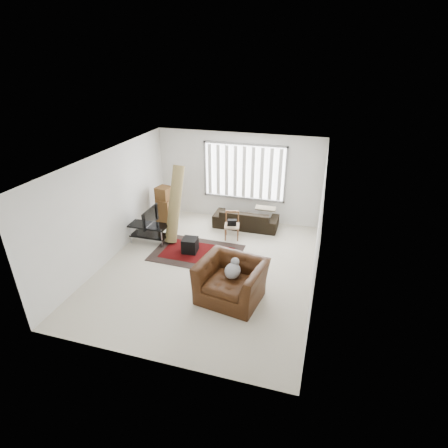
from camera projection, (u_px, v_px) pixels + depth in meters
The scene contains 11 objects.
room at pixel (214, 193), 8.22m from camera, with size 6.00×6.02×2.71m.
persian_rug at pixel (197, 253), 9.18m from camera, with size 2.30×1.56×0.02m.
tv_stand at pixel (149, 230), 9.57m from camera, with size 1.05×0.47×0.53m.
tv at pixel (147, 217), 9.40m from camera, with size 0.85×0.11×0.49m, color black.
subwoofer at pixel (190, 245), 9.14m from camera, with size 0.38×0.38×0.38m, color black.
moving_boxes at pixel (165, 208), 10.46m from camera, with size 0.57×0.54×1.21m.
white_flatpack at pixel (170, 215), 10.52m from camera, with size 0.53×0.08×0.68m, color silver.
rolled_rug at pixel (175, 204), 9.46m from camera, with size 0.31×0.31×2.10m, color olive.
sofa at pixel (246, 216), 10.41m from camera, with size 1.91×0.83×0.73m, color black.
side_chair at pixel (232, 224), 9.77m from camera, with size 0.49×0.49×0.77m.
armchair at pixel (231, 278), 7.30m from camera, with size 1.51×1.37×0.99m.
Camera 1 is at (2.41, -6.82, 4.72)m, focal length 28.00 mm.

